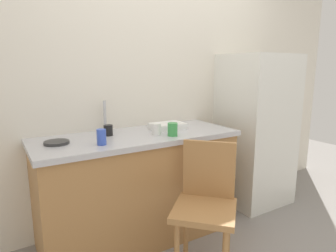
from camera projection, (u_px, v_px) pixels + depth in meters
back_wall at (152, 72)px, 2.67m from camera, size 4.80×0.10×2.70m
cabinet_base at (139, 189)px, 2.40m from camera, size 1.56×0.60×0.83m
countertop at (138, 137)px, 2.31m from camera, size 1.60×0.64×0.04m
faucet at (105, 116)px, 2.40m from camera, size 0.02×0.02×0.25m
refrigerator at (255, 130)px, 3.01m from camera, size 0.64×0.59×1.51m
chair at (206, 202)px, 1.97m from camera, size 0.57×0.57×0.89m
dish_tray at (167, 126)px, 2.51m from camera, size 0.28×0.20×0.05m
hotplate at (57, 143)px, 2.02m from camera, size 0.17×0.17×0.02m
cup_green at (173, 129)px, 2.25m from camera, size 0.08×0.08×0.10m
cup_black at (108, 130)px, 2.26m from camera, size 0.07×0.07×0.08m
cup_blue at (101, 137)px, 1.99m from camera, size 0.06×0.06×0.11m
cup_white at (156, 129)px, 2.28m from camera, size 0.07×0.07×0.09m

